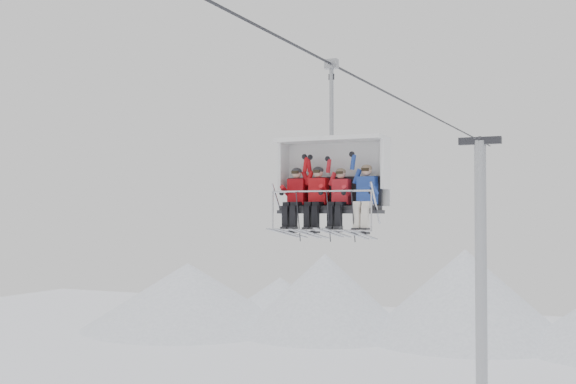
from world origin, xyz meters
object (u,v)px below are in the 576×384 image
at_px(skier_center_left, 317,196).
at_px(skier_center_right, 340,197).
at_px(chairlift_carrier, 334,175).
at_px(lift_tower_right, 481,298).
at_px(skier_far_left, 295,197).
at_px(skier_far_right, 366,196).

xyz_separation_m(skier_center_left, skier_center_right, (0.56, -0.01, -0.02)).
distance_m(chairlift_carrier, skier_center_left, 0.66).
relative_size(lift_tower_right, skier_center_right, 7.99).
distance_m(chairlift_carrier, skier_far_left, 1.03).
height_order(chairlift_carrier, skier_center_left, chairlift_carrier).
bearing_deg(skier_far_right, skier_far_left, -179.90).
xyz_separation_m(lift_tower_right, skier_far_left, (-0.84, -19.76, 4.43)).
distance_m(lift_tower_right, skier_far_left, 20.27).
bearing_deg(skier_center_left, skier_far_left, -179.85).
relative_size(skier_center_left, skier_far_right, 1.00).
distance_m(lift_tower_right, skier_center_left, 20.26).
xyz_separation_m(skier_far_left, skier_center_left, (0.54, 0.00, 0.01)).
bearing_deg(skier_center_right, skier_far_left, 179.74).
xyz_separation_m(lift_tower_right, skier_center_left, (-0.30, -19.76, 4.44)).
bearing_deg(skier_center_right, skier_center_left, 179.34).
height_order(lift_tower_right, chairlift_carrier, lift_tower_right).
xyz_separation_m(lift_tower_right, skier_far_right, (0.88, -19.76, 4.44)).
bearing_deg(skier_center_right, chairlift_carrier, 129.96).
height_order(chairlift_carrier, skier_far_right, chairlift_carrier).
height_order(lift_tower_right, skier_center_left, lift_tower_right).
distance_m(chairlift_carrier, skier_far_right, 1.06).
height_order(skier_far_left, skier_center_left, skier_center_left).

